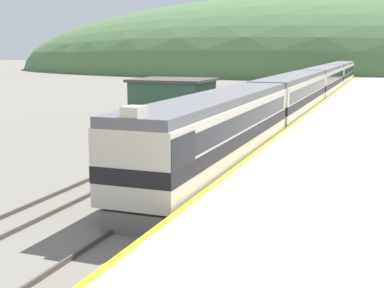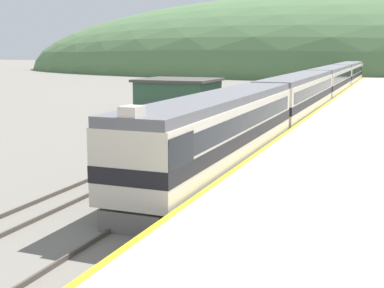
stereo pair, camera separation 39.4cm
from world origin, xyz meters
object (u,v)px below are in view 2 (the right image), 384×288
express_train_lead_car (219,131)px  carriage_third (331,82)px  carriage_fourth (348,74)px  carriage_second (299,96)px

express_train_lead_car → carriage_third: express_train_lead_car is taller
express_train_lead_car → carriage_fourth: bearing=90.0°
express_train_lead_car → carriage_second: size_ratio=0.91×
carriage_second → carriage_fourth: same height
express_train_lead_car → carriage_second: express_train_lead_car is taller
carriage_third → carriage_fourth: same height
carriage_fourth → carriage_third: bearing=-90.0°
carriage_second → carriage_third: same height
express_train_lead_car → carriage_second: 21.75m
express_train_lead_car → carriage_third: 44.22m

